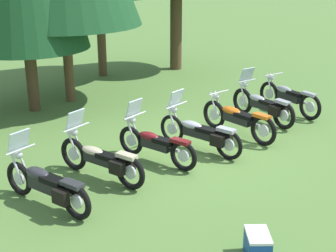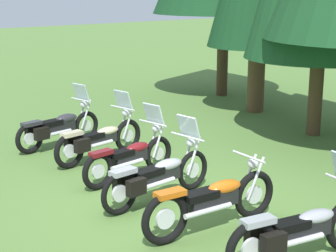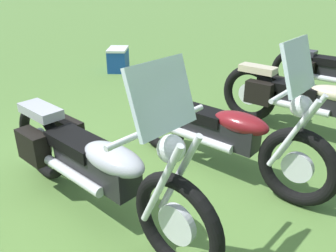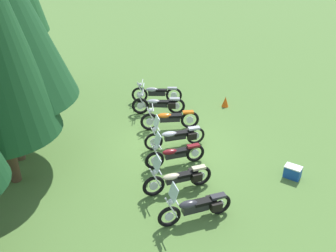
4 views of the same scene
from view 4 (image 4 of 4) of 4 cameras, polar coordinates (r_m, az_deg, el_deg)
ground_plane at (r=14.30m, az=0.26°, el=-3.06°), size 80.00×80.00×0.00m
motorcycle_0 at (r=10.84m, az=4.27°, el=-12.10°), size 0.75×2.23×1.35m
motorcycle_1 at (r=11.87m, az=1.61°, el=-7.90°), size 0.78×2.29×1.37m
motorcycle_2 at (r=13.00m, az=0.97°, el=-4.30°), size 0.73×2.17×1.35m
motorcycle_3 at (r=14.04m, az=1.19°, el=-1.51°), size 0.78×2.35×1.36m
motorcycle_4 at (r=15.24m, az=0.23°, el=1.10°), size 0.70×2.41×1.03m
motorcycle_5 at (r=16.48m, az=-1.38°, el=3.33°), size 0.85×2.32×1.39m
motorcycle_6 at (r=17.56m, az=-1.78°, el=4.97°), size 0.82×2.32×1.03m
picnic_cooler at (r=13.20m, az=18.36°, el=-6.61°), size 0.63×0.62×0.43m
traffic_cone at (r=17.45m, az=8.68°, el=3.66°), size 0.32×0.32×0.48m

